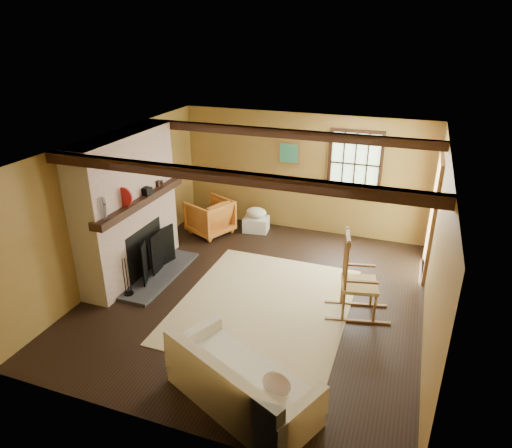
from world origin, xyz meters
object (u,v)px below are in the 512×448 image
at_px(fireplace, 129,213).
at_px(armchair, 210,217).
at_px(rocking_chair, 356,281).
at_px(sofa, 239,386).
at_px(laundry_basket, 256,224).

bearing_deg(fireplace, armchair, 74.39).
bearing_deg(armchair, rocking_chair, 84.11).
height_order(fireplace, rocking_chair, fireplace).
bearing_deg(armchair, fireplace, 8.72).
distance_m(rocking_chair, sofa, 2.43).
relative_size(fireplace, sofa, 1.22).
relative_size(sofa, laundry_basket, 3.92).
bearing_deg(laundry_basket, rocking_chair, -44.06).
relative_size(fireplace, armchair, 3.03).
xyz_separation_m(rocking_chair, sofa, (-0.93, -2.23, -0.28)).
bearing_deg(rocking_chair, fireplace, 78.13).
distance_m(fireplace, armchair, 2.11).
relative_size(rocking_chair, sofa, 0.66).
xyz_separation_m(rocking_chair, armchair, (-3.21, 1.87, -0.18)).
distance_m(fireplace, laundry_basket, 2.86).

